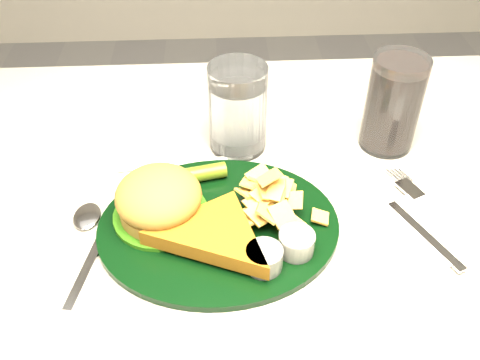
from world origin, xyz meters
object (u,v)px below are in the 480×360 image
object	(u,v)px
water_glass	(238,109)
fork_napkin	(422,229)
dinner_plate	(218,209)
cola_glass	(393,104)

from	to	relation	value
water_glass	fork_napkin	distance (m)	0.30
dinner_plate	fork_napkin	world-z (taller)	dinner_plate
cola_glass	fork_napkin	xyz separation A→B (m)	(-0.00, -0.18, -0.07)
dinner_plate	fork_napkin	xyz separation A→B (m)	(0.25, -0.02, -0.03)
water_glass	cola_glass	distance (m)	0.22
dinner_plate	cola_glass	size ratio (longest dim) A/B	2.11
dinner_plate	water_glass	bearing A→B (deg)	76.93
dinner_plate	cola_glass	distance (m)	0.30
water_glass	cola_glass	world-z (taller)	cola_glass
fork_napkin	dinner_plate	bearing A→B (deg)	150.59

